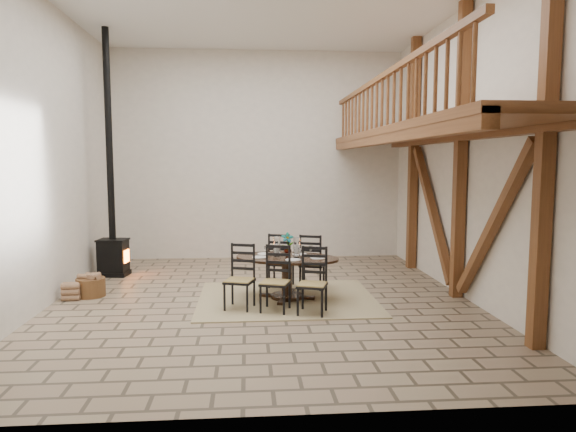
{
  "coord_description": "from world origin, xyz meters",
  "views": [
    {
      "loc": [
        -0.24,
        -8.53,
        2.34
      ],
      "look_at": [
        0.46,
        0.4,
        1.4
      ],
      "focal_mm": 32.0,
      "sensor_mm": 36.0,
      "label": 1
    }
  ],
  "objects": [
    {
      "name": "log_stack",
      "position": [
        -3.25,
        0.28,
        0.15
      ],
      "size": [
        0.3,
        0.22,
        0.3
      ],
      "rotation": [
        0.0,
        0.0,
        0.05
      ],
      "color": "#9D7658",
      "rests_on": "ground"
    },
    {
      "name": "wood_stove",
      "position": [
        -3.03,
        2.18,
        1.15
      ],
      "size": [
        0.64,
        0.53,
        5.0
      ],
      "rotation": [
        0.0,
        0.0,
        -0.13
      ],
      "color": "black",
      "rests_on": "ground"
    },
    {
      "name": "ground",
      "position": [
        0.0,
        0.0,
        0.0
      ],
      "size": [
        8.0,
        8.0,
        0.0
      ],
      "primitive_type": "plane",
      "color": "#8B785D",
      "rests_on": "ground"
    },
    {
      "name": "dining_table",
      "position": [
        0.38,
        -0.04,
        0.41
      ],
      "size": [
        2.08,
        2.28,
        1.15
      ],
      "rotation": [
        0.0,
        0.0,
        -0.31
      ],
      "color": "black",
      "rests_on": "ground"
    },
    {
      "name": "rug",
      "position": [
        0.41,
        0.06,
        0.01
      ],
      "size": [
        3.0,
        2.5,
        0.02
      ],
      "primitive_type": "cube",
      "color": "tan",
      "rests_on": "ground"
    },
    {
      "name": "log_basket",
      "position": [
        -3.0,
        0.51,
        0.18
      ],
      "size": [
        0.49,
        0.49,
        0.41
      ],
      "rotation": [
        0.0,
        0.0,
        -0.37
      ],
      "color": "brown",
      "rests_on": "ground"
    },
    {
      "name": "room_shell",
      "position": [
        1.19,
        0.0,
        3.01
      ],
      "size": [
        7.02,
        8.02,
        5.01
      ],
      "color": "beige",
      "rests_on": "ground"
    }
  ]
}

